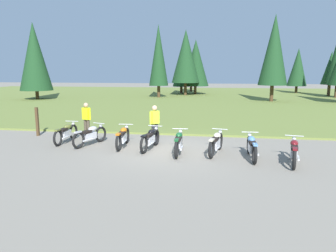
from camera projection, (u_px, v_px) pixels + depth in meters
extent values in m
plane|color=gray|center=(166.00, 151.00, 12.35)|extent=(140.00, 140.00, 0.00)
cube|color=olive|center=(200.00, 98.00, 36.69)|extent=(80.00, 44.00, 0.10)
cylinder|color=#47331E|center=(181.00, 90.00, 43.52)|extent=(0.36, 0.36, 1.04)
cone|color=#193D1E|center=(181.00, 70.00, 43.03)|extent=(2.39, 2.39, 4.59)
cylinder|color=#47331E|center=(336.00, 91.00, 36.12)|extent=(0.36, 0.36, 1.69)
cylinder|color=#47331E|center=(159.00, 92.00, 36.58)|extent=(0.36, 0.36, 1.47)
cone|color=#193D1E|center=(159.00, 55.00, 35.85)|extent=(2.24, 2.24, 6.94)
cylinder|color=#47331E|center=(195.00, 90.00, 41.61)|extent=(0.36, 0.36, 1.20)
cone|color=#193D1E|center=(196.00, 63.00, 40.98)|extent=(3.51, 3.51, 6.02)
cylinder|color=#47331E|center=(191.00, 87.00, 47.22)|extent=(0.36, 0.36, 1.67)
cone|color=#193D1E|center=(191.00, 66.00, 46.70)|extent=(2.64, 2.64, 4.37)
cylinder|color=#47331E|center=(185.00, 89.00, 40.01)|extent=(0.36, 0.36, 1.68)
cone|color=#193D1E|center=(186.00, 56.00, 39.29)|extent=(3.53, 3.53, 6.61)
cylinder|color=#47331E|center=(272.00, 94.00, 31.53)|extent=(0.36, 0.36, 1.74)
cone|color=#193D1E|center=(274.00, 50.00, 30.78)|extent=(2.86, 2.86, 6.92)
cylinder|color=#47331E|center=(37.00, 95.00, 34.01)|extent=(0.36, 0.36, 1.07)
cone|color=#193D1E|center=(34.00, 57.00, 33.29)|extent=(3.44, 3.44, 7.20)
cylinder|color=#47331E|center=(329.00, 91.00, 38.60)|extent=(0.36, 0.36, 1.51)
cone|color=#193D1E|center=(331.00, 68.00, 38.13)|extent=(2.12, 2.12, 4.02)
cylinder|color=#47331E|center=(296.00, 90.00, 44.19)|extent=(0.36, 0.36, 1.08)
cone|color=#193D1E|center=(298.00, 67.00, 43.64)|extent=(2.67, 2.67, 5.26)
torus|color=black|center=(73.00, 132.00, 14.43)|extent=(0.11, 0.70, 0.70)
torus|color=black|center=(58.00, 138.00, 13.07)|extent=(0.11, 0.70, 0.70)
cube|color=silver|center=(66.00, 134.00, 13.74)|extent=(0.21, 0.64, 0.28)
ellipsoid|color=brown|center=(68.00, 127.00, 13.87)|extent=(0.27, 0.48, 0.22)
cube|color=black|center=(63.00, 130.00, 13.49)|extent=(0.23, 0.48, 0.10)
cube|color=brown|center=(57.00, 130.00, 13.01)|extent=(0.15, 0.32, 0.06)
cylinder|color=silver|center=(72.00, 121.00, 14.25)|extent=(0.62, 0.04, 0.03)
sphere|color=silver|center=(73.00, 124.00, 14.38)|extent=(0.14, 0.14, 0.14)
cylinder|color=silver|center=(66.00, 137.00, 13.45)|extent=(0.08, 0.55, 0.07)
torus|color=black|center=(101.00, 134.00, 13.86)|extent=(0.32, 0.70, 0.70)
torus|color=black|center=(78.00, 140.00, 12.64)|extent=(0.32, 0.70, 0.70)
cube|color=silver|center=(90.00, 136.00, 13.24)|extent=(0.39, 0.67, 0.28)
ellipsoid|color=#B7B7BC|center=(93.00, 129.00, 13.35)|extent=(0.40, 0.54, 0.22)
cube|color=black|center=(86.00, 132.00, 13.01)|extent=(0.36, 0.53, 0.10)
cube|color=#B7B7BC|center=(78.00, 132.00, 12.58)|extent=(0.23, 0.35, 0.06)
cylinder|color=silver|center=(99.00, 123.00, 13.69)|extent=(0.60, 0.23, 0.03)
sphere|color=silver|center=(101.00, 126.00, 13.82)|extent=(0.14, 0.14, 0.14)
cylinder|color=silver|center=(88.00, 140.00, 12.94)|extent=(0.24, 0.54, 0.07)
torus|color=black|center=(127.00, 135.00, 13.61)|extent=(0.14, 0.70, 0.70)
torus|color=black|center=(119.00, 143.00, 12.24)|extent=(0.14, 0.70, 0.70)
cube|color=silver|center=(123.00, 138.00, 12.92)|extent=(0.23, 0.65, 0.28)
ellipsoid|color=orange|center=(124.00, 130.00, 13.04)|extent=(0.29, 0.49, 0.22)
cube|color=black|center=(121.00, 133.00, 12.66)|extent=(0.25, 0.49, 0.10)
cube|color=orange|center=(118.00, 134.00, 12.18)|extent=(0.16, 0.33, 0.06)
cylinder|color=silver|center=(126.00, 124.00, 13.42)|extent=(0.62, 0.07, 0.03)
sphere|color=silver|center=(127.00, 127.00, 13.57)|extent=(0.14, 0.14, 0.14)
cylinder|color=silver|center=(124.00, 142.00, 12.63)|extent=(0.10, 0.55, 0.07)
torus|color=black|center=(156.00, 137.00, 13.21)|extent=(0.20, 0.71, 0.70)
torus|color=black|center=(144.00, 145.00, 11.89)|extent=(0.20, 0.71, 0.70)
cube|color=silver|center=(150.00, 140.00, 12.54)|extent=(0.29, 0.66, 0.28)
ellipsoid|color=black|center=(152.00, 132.00, 12.66)|extent=(0.33, 0.51, 0.22)
cube|color=black|center=(148.00, 135.00, 12.30)|extent=(0.29, 0.51, 0.10)
cube|color=black|center=(144.00, 136.00, 11.83)|extent=(0.18, 0.34, 0.06)
cylinder|color=silver|center=(155.00, 126.00, 13.03)|extent=(0.62, 0.12, 0.03)
sphere|color=silver|center=(156.00, 128.00, 13.16)|extent=(0.14, 0.14, 0.14)
cylinder|color=silver|center=(151.00, 144.00, 12.24)|extent=(0.15, 0.55, 0.07)
torus|color=black|center=(180.00, 141.00, 12.56)|extent=(0.11, 0.70, 0.70)
torus|color=black|center=(176.00, 149.00, 11.20)|extent=(0.11, 0.70, 0.70)
cube|color=silver|center=(179.00, 143.00, 11.87)|extent=(0.21, 0.64, 0.28)
ellipsoid|color=#144C23|center=(179.00, 135.00, 12.00)|extent=(0.27, 0.48, 0.22)
cube|color=black|center=(178.00, 139.00, 11.62)|extent=(0.23, 0.48, 0.10)
cube|color=#144C23|center=(177.00, 140.00, 11.14)|extent=(0.14, 0.32, 0.06)
cylinder|color=silver|center=(180.00, 129.00, 12.38)|extent=(0.62, 0.04, 0.03)
sphere|color=silver|center=(181.00, 131.00, 12.52)|extent=(0.14, 0.14, 0.14)
cylinder|color=silver|center=(181.00, 148.00, 11.58)|extent=(0.08, 0.55, 0.07)
torus|color=black|center=(220.00, 141.00, 12.49)|extent=(0.25, 0.70, 0.70)
torus|color=black|center=(211.00, 149.00, 11.21)|extent=(0.25, 0.70, 0.70)
cube|color=silver|center=(216.00, 144.00, 11.84)|extent=(0.34, 0.67, 0.28)
ellipsoid|color=beige|center=(217.00, 136.00, 11.96)|extent=(0.36, 0.53, 0.22)
cube|color=black|center=(215.00, 139.00, 11.60)|extent=(0.32, 0.52, 0.10)
cube|color=beige|center=(212.00, 140.00, 11.15)|extent=(0.21, 0.34, 0.06)
cylinder|color=silver|center=(220.00, 129.00, 12.31)|extent=(0.61, 0.17, 0.03)
sphere|color=silver|center=(220.00, 132.00, 12.44)|extent=(0.14, 0.14, 0.14)
cylinder|color=silver|center=(218.00, 148.00, 11.53)|extent=(0.19, 0.55, 0.07)
torus|color=black|center=(249.00, 145.00, 11.87)|extent=(0.12, 0.70, 0.70)
torus|color=black|center=(255.00, 154.00, 10.51)|extent=(0.12, 0.70, 0.70)
cube|color=silver|center=(252.00, 148.00, 11.18)|extent=(0.22, 0.65, 0.28)
ellipsoid|color=#598CC6|center=(251.00, 139.00, 11.31)|extent=(0.28, 0.49, 0.22)
cube|color=black|center=(253.00, 143.00, 10.93)|extent=(0.24, 0.49, 0.10)
cube|color=#598CC6|center=(255.00, 145.00, 10.45)|extent=(0.15, 0.32, 0.06)
cylinder|color=silver|center=(250.00, 132.00, 11.69)|extent=(0.62, 0.05, 0.03)
sphere|color=silver|center=(249.00, 135.00, 11.83)|extent=(0.14, 0.14, 0.14)
cylinder|color=silver|center=(257.00, 153.00, 10.89)|extent=(0.09, 0.55, 0.07)
torus|color=black|center=(293.00, 149.00, 11.21)|extent=(0.24, 0.71, 0.70)
torus|color=black|center=(294.00, 159.00, 9.92)|extent=(0.24, 0.71, 0.70)
cube|color=silver|center=(294.00, 152.00, 10.56)|extent=(0.32, 0.67, 0.28)
ellipsoid|color=maroon|center=(294.00, 143.00, 10.68)|extent=(0.35, 0.52, 0.22)
cube|color=black|center=(294.00, 148.00, 10.32)|extent=(0.31, 0.51, 0.10)
cube|color=maroon|center=(295.00, 149.00, 9.86)|extent=(0.20, 0.34, 0.06)
cylinder|color=silver|center=(294.00, 136.00, 11.03)|extent=(0.61, 0.15, 0.03)
sphere|color=silver|center=(294.00, 139.00, 11.16)|extent=(0.14, 0.14, 0.14)
cylinder|color=silver|center=(298.00, 158.00, 10.25)|extent=(0.18, 0.55, 0.07)
cylinder|color=black|center=(153.00, 134.00, 13.50)|extent=(0.14, 0.14, 0.88)
cylinder|color=black|center=(156.00, 133.00, 13.62)|extent=(0.14, 0.14, 0.88)
cube|color=#C6E52D|center=(155.00, 117.00, 13.43)|extent=(0.39, 0.42, 0.56)
sphere|color=tan|center=(155.00, 108.00, 13.36)|extent=(0.22, 0.22, 0.22)
cylinder|color=#C6E52D|center=(151.00, 118.00, 13.28)|extent=(0.09, 0.09, 0.52)
cylinder|color=#C6E52D|center=(159.00, 117.00, 13.59)|extent=(0.09, 0.09, 0.52)
cylinder|color=#4C4233|center=(88.00, 129.00, 14.67)|extent=(0.14, 0.14, 0.88)
cylinder|color=#4C4233|center=(86.00, 128.00, 14.77)|extent=(0.14, 0.14, 0.88)
cube|color=#D8EA19|center=(86.00, 114.00, 14.59)|extent=(0.42, 0.34, 0.56)
sphere|color=tan|center=(86.00, 105.00, 14.53)|extent=(0.22, 0.22, 0.22)
cylinder|color=#D8EA19|center=(90.00, 114.00, 14.48)|extent=(0.09, 0.09, 0.52)
cylinder|color=#D8EA19|center=(83.00, 114.00, 14.72)|extent=(0.09, 0.09, 0.52)
cube|color=#47331E|center=(37.00, 122.00, 15.14)|extent=(0.12, 0.12, 1.40)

